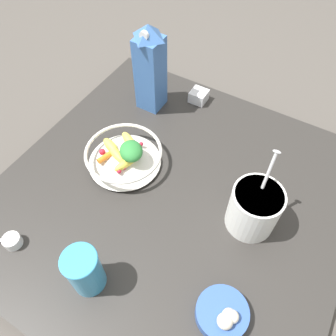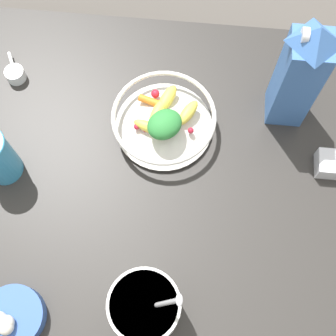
{
  "view_description": "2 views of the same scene",
  "coord_description": "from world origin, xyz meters",
  "views": [
    {
      "loc": [
        0.24,
        -0.43,
        0.83
      ],
      "look_at": [
        -0.03,
        0.02,
        0.13
      ],
      "focal_mm": 35.0,
      "sensor_mm": 36.0,
      "label": 1
    },
    {
      "loc": [
        0.28,
        0.08,
        0.99
      ],
      "look_at": [
        -0.05,
        0.05,
        0.13
      ],
      "focal_mm": 50.0,
      "sensor_mm": 36.0,
      "label": 2
    }
  ],
  "objects": [
    {
      "name": "ground_plane",
      "position": [
        0.0,
        0.0,
        0.0
      ],
      "size": [
        6.0,
        6.0,
        0.0
      ],
      "primitive_type": "plane",
      "color": "#4C4742"
    },
    {
      "name": "countertop",
      "position": [
        0.0,
        0.0,
        0.02
      ],
      "size": [
        0.94,
        0.94,
        0.05
      ],
      "color": "#2D2B28",
      "rests_on": "ground_plane"
    },
    {
      "name": "fruit_bowl",
      "position": [
        -0.18,
        0.02,
        0.09
      ],
      "size": [
        0.23,
        0.23,
        0.09
      ],
      "color": "silver",
      "rests_on": "countertop"
    },
    {
      "name": "milk_carton",
      "position": [
        -0.25,
        0.29,
        0.2
      ],
      "size": [
        0.08,
        0.08,
        0.29
      ],
      "color": "#3D6BB2",
      "rests_on": "countertop"
    },
    {
      "name": "yogurt_tub",
      "position": [
        0.22,
        0.03,
        0.12
      ],
      "size": [
        0.13,
        0.13,
        0.23
      ],
      "color": "white",
      "rests_on": "countertop"
    },
    {
      "name": "drinking_cup",
      "position": [
        -0.05,
        -0.31,
        0.12
      ],
      "size": [
        0.08,
        0.08,
        0.14
      ],
      "color": "#3893C6",
      "rests_on": "countertop"
    },
    {
      "name": "spice_jar",
      "position": [
        -0.12,
        0.38,
        0.07
      ],
      "size": [
        0.06,
        0.06,
        0.04
      ],
      "color": "silver",
      "rests_on": "countertop"
    },
    {
      "name": "measuring_scoop",
      "position": [
        -0.27,
        -0.33,
        0.06
      ],
      "size": [
        0.08,
        0.05,
        0.03
      ],
      "color": "white",
      "rests_on": "countertop"
    },
    {
      "name": "garlic_bowl",
      "position": [
        0.25,
        -0.22,
        0.07
      ],
      "size": [
        0.12,
        0.12,
        0.06
      ],
      "color": "#3356A3",
      "rests_on": "countertop"
    }
  ]
}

